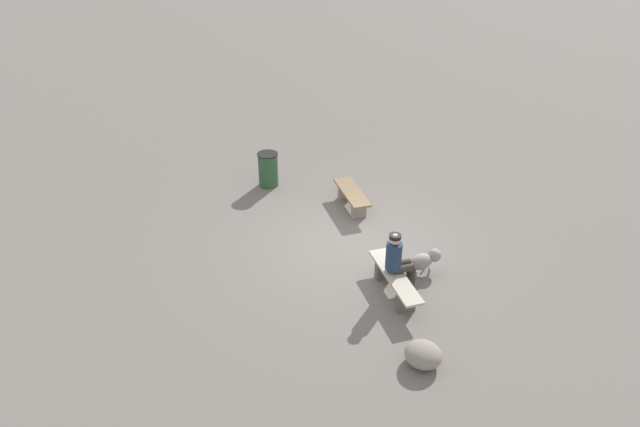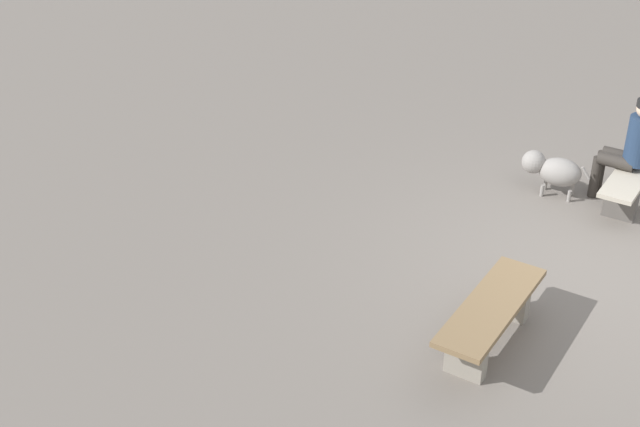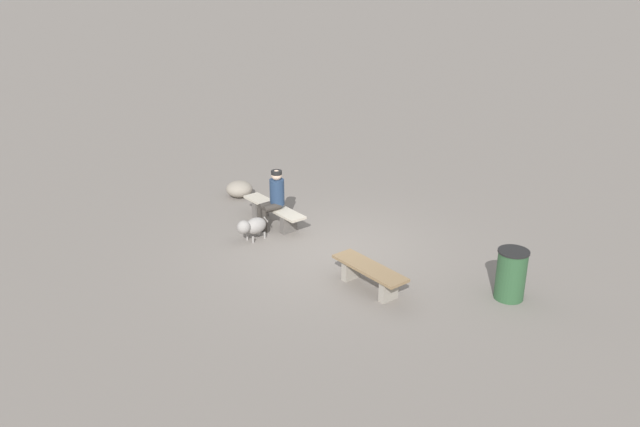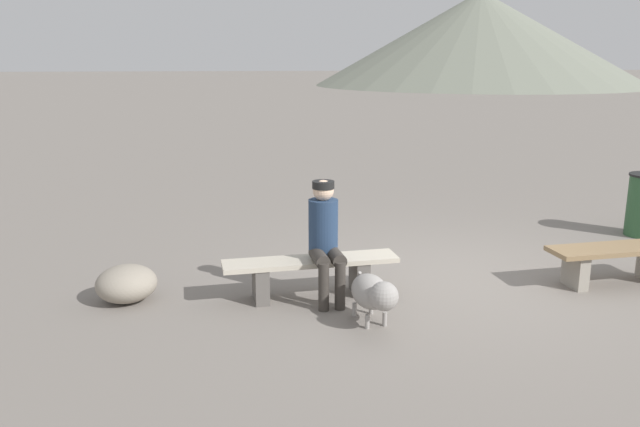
{
  "view_description": "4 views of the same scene",
  "coord_description": "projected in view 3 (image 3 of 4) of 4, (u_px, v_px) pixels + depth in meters",
  "views": [
    {
      "loc": [
        10.76,
        -3.2,
        7.35
      ],
      "look_at": [
        -0.56,
        -0.69,
        0.57
      ],
      "focal_mm": 33.97,
      "sensor_mm": 36.0,
      "label": 1
    },
    {
      "loc": [
        -7.51,
        -2.19,
        4.94
      ],
      "look_at": [
        -1.31,
        2.49,
        0.45
      ],
      "focal_mm": 48.86,
      "sensor_mm": 36.0,
      "label": 2
    },
    {
      "loc": [
        -9.61,
        6.72,
        5.62
      ],
      "look_at": [
        0.14,
        0.19,
        0.8
      ],
      "focal_mm": 36.41,
      "sensor_mm": 36.0,
      "label": 3
    },
    {
      "loc": [
        2.63,
        6.7,
        2.53
      ],
      "look_at": [
        1.64,
        -0.26,
        0.79
      ],
      "focal_mm": 35.83,
      "sensor_mm": 36.0,
      "label": 4
    }
  ],
  "objects": [
    {
      "name": "ground",
      "position": [
        332.0,
        252.0,
        12.99
      ],
      "size": [
        210.0,
        210.0,
        0.06
      ],
      "primitive_type": "cube",
      "color": "gray"
    },
    {
      "name": "bench_left",
      "position": [
        369.0,
        273.0,
        11.42
      ],
      "size": [
        1.58,
        0.57,
        0.44
      ],
      "rotation": [
        0.0,
        0.0,
        0.08
      ],
      "color": "gray",
      "rests_on": "ground"
    },
    {
      "name": "bench_right",
      "position": [
        274.0,
        212.0,
        14.13
      ],
      "size": [
        1.9,
        0.52,
        0.43
      ],
      "rotation": [
        0.0,
        0.0,
        0.08
      ],
      "color": "#605B56",
      "rests_on": "ground"
    },
    {
      "name": "seated_person",
      "position": [
        274.0,
        195.0,
        13.81
      ],
      "size": [
        0.35,
        0.62,
        1.28
      ],
      "rotation": [
        0.0,
        0.0,
        0.08
      ],
      "color": "navy",
      "rests_on": "ground"
    },
    {
      "name": "dog",
      "position": [
        252.0,
        226.0,
        13.31
      ],
      "size": [
        0.43,
        0.79,
        0.51
      ],
      "rotation": [
        0.0,
        0.0,
        1.78
      ],
      "color": "gray",
      "rests_on": "ground"
    },
    {
      "name": "trash_bin",
      "position": [
        511.0,
        274.0,
        11.06
      ],
      "size": [
        0.54,
        0.54,
        0.9
      ],
      "color": "#2D5633",
      "rests_on": "ground"
    },
    {
      "name": "boulder",
      "position": [
        239.0,
        189.0,
        15.73
      ],
      "size": [
        0.87,
        0.86,
        0.39
      ],
      "primitive_type": "ellipsoid",
      "rotation": [
        0.0,
        0.0,
        0.56
      ],
      "color": "gray",
      "rests_on": "ground"
    }
  ]
}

